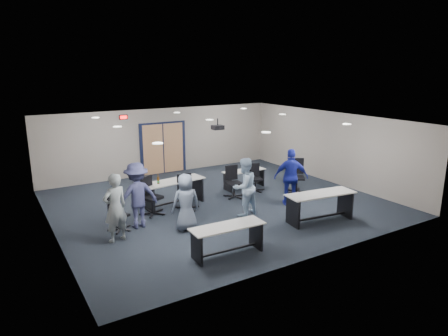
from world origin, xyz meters
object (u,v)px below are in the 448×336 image
person_plaid (186,202)px  table_front_left (227,235)px  chair_loose_right (297,176)px  table_front_right (320,202)px  chair_back_a (152,196)px  person_navy (291,177)px  chair_loose_left (119,214)px  table_back_left (174,188)px  person_gray (115,208)px  chair_back_d (256,178)px  table_back_right (244,176)px  chair_back_c (234,182)px  chair_back_b (187,192)px  person_lightblue (244,187)px  person_back (137,195)px

person_plaid → table_front_left: bearing=102.2°
chair_loose_right → table_front_right: bearing=-80.7°
chair_back_a → chair_loose_right: chair_loose_right is taller
table_front_right → chair_back_a: 4.93m
person_plaid → person_navy: bearing=-171.2°
chair_back_a → chair_loose_left: chair_back_a is taller
chair_loose_left → person_plaid: (1.56, -0.90, 0.31)m
table_front_left → table_front_right: (3.39, 0.45, 0.07)m
table_front_left → chair_loose_left: size_ratio=1.92×
table_back_left → table_front_left: bearing=-103.3°
person_gray → chair_loose_left: bearing=-128.3°
table_front_right → chair_back_d: bearing=95.6°
table_back_right → chair_loose_right: size_ratio=1.38×
chair_back_c → chair_loose_left: bearing=-162.4°
person_plaid → chair_loose_right: bearing=-161.5°
chair_back_b → person_gray: (-2.56, -1.19, 0.34)m
chair_loose_left → chair_back_a: bearing=8.3°
table_front_left → person_plaid: (-0.18, 1.84, 0.29)m
table_back_right → person_lightblue: 2.83m
table_back_left → person_navy: person_navy is taller
table_back_right → person_gray: person_gray is taller
table_front_left → table_back_left: bearing=86.8°
table_front_left → person_lightblue: person_lightblue is taller
table_front_left → chair_back_b: size_ratio=1.66×
chair_loose_left → person_lightblue: person_lightblue is taller
table_front_left → chair_loose_right: chair_loose_right is taller
chair_back_d → person_lightblue: 2.47m
chair_back_c → person_lightblue: size_ratio=0.62×
table_back_right → person_plaid: (-3.56, -2.46, 0.33)m
table_front_right → chair_back_d: (0.10, 3.30, -0.08)m
chair_loose_right → chair_back_d: bearing=177.6°
table_front_left → table_front_right: size_ratio=0.85×
person_lightblue → person_navy: bearing=169.2°
table_back_left → chair_loose_left: table_back_left is taller
person_plaid → person_back: person_back is taller
chair_back_a → person_back: bearing=-156.3°
person_navy → person_back: (-4.83, 0.73, 0.00)m
table_front_right → table_back_right: bearing=97.5°
table_back_right → person_back: size_ratio=0.91×
table_front_left → chair_back_d: bearing=49.3°
chair_loose_right → person_gray: size_ratio=0.68×
person_back → chair_back_b: bearing=-164.3°
chair_loose_left → person_gray: 0.80m
person_gray → chair_back_a: bearing=-153.6°
chair_loose_left → chair_back_c: bearing=-10.7°
person_plaid → chair_back_a: bearing=-71.1°
chair_back_b → chair_back_c: 1.92m
table_front_left → table_back_right: bearing=54.2°
table_back_left → chair_back_c: (2.08, -0.31, -0.03)m
table_back_right → person_lightblue: person_lightblue is taller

